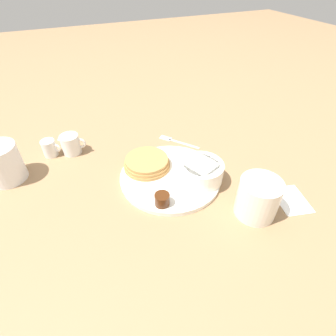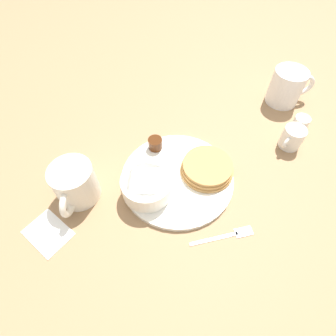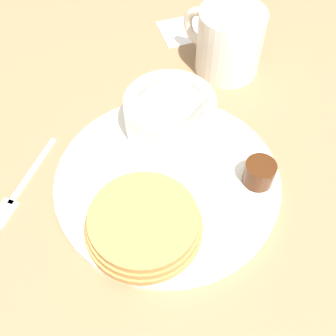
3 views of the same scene
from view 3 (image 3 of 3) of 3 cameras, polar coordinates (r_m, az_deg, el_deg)
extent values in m
plane|color=#93704C|center=(0.51, -0.09, -2.08)|extent=(4.00, 4.00, 0.00)
cylinder|color=white|center=(0.51, -0.09, -1.70)|extent=(0.27, 0.27, 0.01)
cylinder|color=#B78447|center=(0.46, -3.28, -8.02)|extent=(0.13, 0.13, 0.01)
cylinder|color=#B78447|center=(0.46, -3.33, -7.48)|extent=(0.12, 0.12, 0.01)
cylinder|color=#B78447|center=(0.45, -3.39, -6.92)|extent=(0.12, 0.12, 0.01)
cylinder|color=white|center=(0.54, 0.24, 7.28)|extent=(0.11, 0.11, 0.05)
cylinder|color=white|center=(0.52, 0.25, 8.85)|extent=(0.09, 0.09, 0.01)
cylinder|color=#47230F|center=(0.50, 12.25, -0.66)|extent=(0.04, 0.04, 0.03)
cylinder|color=white|center=(0.56, 1.94, 7.66)|extent=(0.05, 0.05, 0.02)
sphere|color=white|center=(0.55, 1.99, 8.87)|extent=(0.03, 0.03, 0.03)
cylinder|color=silver|center=(0.64, 8.35, 16.52)|extent=(0.09, 0.09, 0.10)
torus|color=silver|center=(0.66, 4.52, 18.42)|extent=(0.03, 0.06, 0.06)
cube|color=silver|center=(0.55, -17.83, -0.15)|extent=(0.09, 0.07, 0.00)
cube|color=silver|center=(0.53, -21.47, -5.70)|extent=(0.04, 0.04, 0.00)
cube|color=white|center=(0.73, 2.91, 18.31)|extent=(0.11, 0.09, 0.00)
camera|label=1|loc=(0.64, 71.74, 30.58)|focal=28.00mm
camera|label=2|loc=(0.59, -53.64, 53.11)|focal=28.00mm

